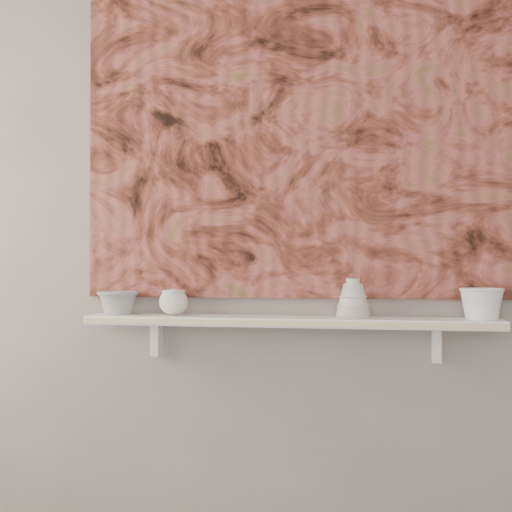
% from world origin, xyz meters
% --- Properties ---
extents(wall_back, '(3.60, 0.00, 3.60)m').
position_xyz_m(wall_back, '(0.00, 1.60, 1.35)').
color(wall_back, gray).
rests_on(wall_back, floor).
extents(shelf, '(1.40, 0.18, 0.03)m').
position_xyz_m(shelf, '(0.00, 1.51, 0.92)').
color(shelf, white).
rests_on(shelf, wall_back).
extents(shelf_stripe, '(1.40, 0.01, 0.02)m').
position_xyz_m(shelf_stripe, '(0.00, 1.41, 0.92)').
color(shelf_stripe, beige).
rests_on(shelf_stripe, shelf).
extents(bracket_left, '(0.03, 0.06, 0.12)m').
position_xyz_m(bracket_left, '(-0.49, 1.57, 0.84)').
color(bracket_left, white).
rests_on(bracket_left, wall_back).
extents(bracket_right, '(0.03, 0.06, 0.12)m').
position_xyz_m(bracket_right, '(0.49, 1.57, 0.84)').
color(bracket_right, white).
rests_on(bracket_right, wall_back).
extents(painting, '(1.50, 0.02, 1.10)m').
position_xyz_m(painting, '(0.00, 1.59, 1.54)').
color(painting, brown).
rests_on(painting, wall_back).
extents(house_motif, '(0.09, 0.00, 0.08)m').
position_xyz_m(house_motif, '(0.45, 1.57, 1.23)').
color(house_motif, black).
rests_on(house_motif, painting).
extents(bowl_grey, '(0.16, 0.16, 0.09)m').
position_xyz_m(bowl_grey, '(-0.61, 1.51, 0.97)').
color(bowl_grey, gray).
rests_on(bowl_grey, shelf).
extents(cup_cream, '(0.11, 0.11, 0.09)m').
position_xyz_m(cup_cream, '(-0.41, 1.51, 0.98)').
color(cup_cream, silver).
rests_on(cup_cream, shelf).
extents(bell_vessel, '(0.15, 0.15, 0.13)m').
position_xyz_m(bell_vessel, '(0.22, 1.51, 1.00)').
color(bell_vessel, silver).
rests_on(bell_vessel, shelf).
extents(bowl_white, '(0.17, 0.17, 0.10)m').
position_xyz_m(bowl_white, '(0.63, 1.51, 0.98)').
color(bowl_white, white).
rests_on(bowl_white, shelf).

